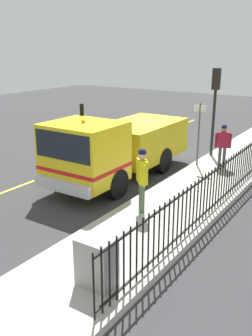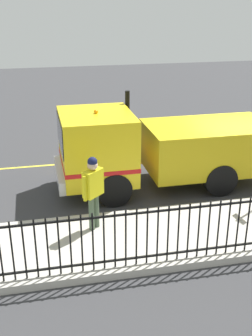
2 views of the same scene
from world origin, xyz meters
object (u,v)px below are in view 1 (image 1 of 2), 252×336
at_px(traffic_light_near, 215,94).
at_px(traffic_cone, 74,160).
at_px(worker_standing, 142,174).
at_px(street_sign, 199,127).
at_px(pedestrian_distant, 223,141).
at_px(utility_cabinet, 96,263).
at_px(work_truck, 114,145).

xyz_separation_m(traffic_light_near, traffic_cone, (-3.95, -4.29, -2.39)).
distance_m(worker_standing, street_sign, 4.94).
relative_size(pedestrian_distant, traffic_light_near, 0.46).
bearing_deg(pedestrian_distant, street_sign, -9.82).
bearing_deg(traffic_cone, utility_cabinet, -45.94).
bearing_deg(street_sign, traffic_light_near, 92.61).
bearing_deg(work_truck, worker_standing, 139.29).
distance_m(work_truck, utility_cabinet, 6.54).
bearing_deg(work_truck, utility_cabinet, 122.20).
bearing_deg(worker_standing, pedestrian_distant, -46.71).
distance_m(traffic_cone, street_sign, 4.98).
height_order(utility_cabinet, traffic_cone, utility_cabinet).
xyz_separation_m(pedestrian_distant, utility_cabinet, (0.64, -8.62, -0.53)).
bearing_deg(utility_cabinet, worker_standing, 107.32).
bearing_deg(work_truck, traffic_light_near, -112.67).
bearing_deg(traffic_cone, work_truck, -6.24).
height_order(utility_cabinet, street_sign, street_sign).
bearing_deg(traffic_light_near, worker_standing, 93.38).
xyz_separation_m(utility_cabinet, traffic_cone, (-5.55, 5.73, -0.31)).
relative_size(pedestrian_distant, street_sign, 0.69).
distance_m(traffic_light_near, utility_cabinet, 10.36).
bearing_deg(utility_cabinet, street_sign, 100.33).
bearing_deg(pedestrian_distant, traffic_cone, 3.72).
relative_size(traffic_cone, street_sign, 0.29).
xyz_separation_m(pedestrian_distant, traffic_cone, (-4.91, -2.89, -0.84)).
height_order(work_truck, utility_cabinet, work_truck).
bearing_deg(traffic_cone, street_sign, 33.04).
relative_size(utility_cabinet, traffic_cone, 1.38).
bearing_deg(worker_standing, traffic_light_near, -37.32).
relative_size(traffic_light_near, street_sign, 1.49).
relative_size(work_truck, street_sign, 2.67).
height_order(work_truck, traffic_cone, work_truck).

